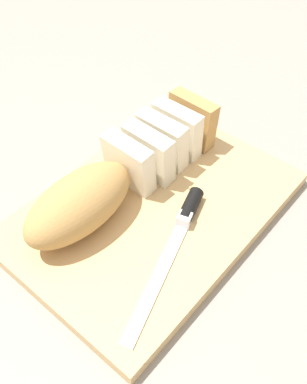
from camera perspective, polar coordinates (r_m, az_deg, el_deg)
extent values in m
plane|color=gray|center=(0.73, 0.00, -2.89)|extent=(3.00, 3.00, 0.00)
cube|color=tan|center=(0.72, 0.00, -2.27)|extent=(0.46, 0.32, 0.02)
ellipsoid|color=tan|center=(0.67, -9.66, -1.50)|extent=(0.20, 0.10, 0.09)
cube|color=#F2E8CC|center=(0.72, -3.25, 3.76)|extent=(0.04, 0.09, 0.09)
cube|color=#F2E8CC|center=(0.73, -0.61, 5.05)|extent=(0.04, 0.09, 0.09)
cube|color=#F2E8CC|center=(0.76, 1.16, 6.70)|extent=(0.04, 0.09, 0.09)
cube|color=#F2E8CC|center=(0.78, 3.08, 8.10)|extent=(0.03, 0.09, 0.09)
cube|color=tan|center=(0.81, 5.02, 9.34)|extent=(0.04, 0.09, 0.09)
cube|color=silver|center=(0.63, 0.55, -11.28)|extent=(0.21, 0.08, 0.00)
cylinder|color=black|center=(0.70, 4.86, -1.77)|extent=(0.07, 0.04, 0.02)
cube|color=silver|center=(0.68, 3.98, -3.70)|extent=(0.03, 0.03, 0.02)
sphere|color=tan|center=(0.75, -3.05, 2.10)|extent=(0.01, 0.01, 0.01)
sphere|color=tan|center=(0.74, 4.88, 0.49)|extent=(0.01, 0.01, 0.01)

